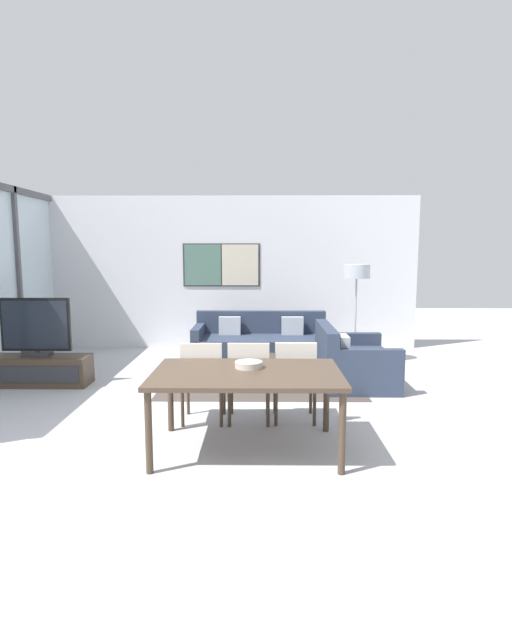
{
  "coord_description": "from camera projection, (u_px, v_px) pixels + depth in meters",
  "views": [
    {
      "loc": [
        0.75,
        -3.76,
        1.81
      ],
      "look_at": [
        0.69,
        2.41,
        0.95
      ],
      "focal_mm": 28.0,
      "sensor_mm": 36.0,
      "label": 1
    }
  ],
  "objects": [
    {
      "name": "ground_plane",
      "position": [
        167.0,
        479.0,
        3.99
      ],
      "size": [
        24.0,
        24.0,
        0.0
      ],
      "primitive_type": "plane",
      "color": "#B2B2B7"
    },
    {
      "name": "sofa_main",
      "position": [
        261.0,
        345.0,
        8.22
      ],
      "size": [
        2.18,
        0.96,
        0.8
      ],
      "color": "#2D384C",
      "rests_on": "ground_plane"
    },
    {
      "name": "wall_back",
      "position": [
        221.0,
        273.0,
        9.21
      ],
      "size": [
        7.24,
        0.09,
        2.8
      ],
      "color": "silver",
      "rests_on": "ground_plane"
    },
    {
      "name": "dining_chair_centre",
      "position": [
        249.0,
        376.0,
        5.23
      ],
      "size": [
        0.46,
        0.46,
        0.88
      ],
      "color": "beige",
      "rests_on": "ground_plane"
    },
    {
      "name": "coffee_table",
      "position": [
        261.0,
        364.0,
        6.85
      ],
      "size": [
        0.85,
        0.85,
        0.34
      ],
      "color": "#423326",
      "rests_on": "ground_plane"
    },
    {
      "name": "dining_chair_left",
      "position": [
        203.0,
        376.0,
        5.22
      ],
      "size": [
        0.46,
        0.46,
        0.88
      ],
      "color": "beige",
      "rests_on": "ground_plane"
    },
    {
      "name": "floor_lamp",
      "position": [
        357.0,
        277.0,
        7.89
      ],
      "size": [
        0.41,
        0.41,
        1.6
      ],
      "color": "#2D2D33",
      "rests_on": "ground_plane"
    },
    {
      "name": "area_rug",
      "position": [
        261.0,
        383.0,
        6.88
      ],
      "size": [
        2.69,
        1.76,
        0.01
      ],
      "color": "#473D38",
      "rests_on": "ground_plane"
    },
    {
      "name": "fruit_bowl",
      "position": [
        249.0,
        364.0,
        4.61
      ],
      "size": [
        0.26,
        0.26,
        0.06
      ],
      "color": "#B7B2A8",
      "rests_on": "dining_table"
    },
    {
      "name": "dining_table",
      "position": [
        247.0,
        378.0,
        4.48
      ],
      "size": [
        1.69,
        1.1,
        0.74
      ],
      "color": "#423326",
      "rests_on": "ground_plane"
    },
    {
      "name": "sofa_side",
      "position": [
        349.0,
        364.0,
        6.83
      ],
      "size": [
        0.96,
        1.38,
        0.8
      ],
      "rotation": [
        0.0,
        0.0,
        1.57
      ],
      "color": "#2D384C",
      "rests_on": "ground_plane"
    },
    {
      "name": "dining_chair_right",
      "position": [
        295.0,
        375.0,
        5.26
      ],
      "size": [
        0.46,
        0.46,
        0.88
      ],
      "color": "beige",
      "rests_on": "ground_plane"
    },
    {
      "name": "tv_console",
      "position": [
        38.0,
        370.0,
        6.75
      ],
      "size": [
        1.38,
        0.45,
        0.4
      ],
      "color": "#423326",
      "rests_on": "ground_plane"
    },
    {
      "name": "television",
      "position": [
        36.0,
        328.0,
        6.67
      ],
      "size": [
        0.94,
        0.2,
        0.79
      ],
      "color": "#2D2D33",
      "rests_on": "tv_console"
    }
  ]
}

